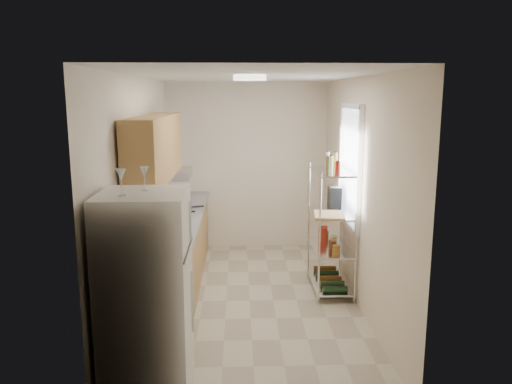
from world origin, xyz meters
TOP-DOWN VIEW (x-y plane):
  - room at (0.00, 0.00)m, footprint 2.52×4.42m
  - counter_run at (-0.92, 0.44)m, footprint 0.63×3.51m
  - upper_cabinets at (-1.05, 0.10)m, footprint 0.33×2.20m
  - range_hood at (-1.00, 0.90)m, footprint 0.50×0.60m
  - window at (1.23, 0.35)m, footprint 0.06×1.00m
  - bakers_rack at (1.00, 0.30)m, footprint 0.45×0.90m
  - ceiling_dome at (0.00, -0.30)m, footprint 0.34×0.34m
  - refrigerator at (-0.87, -1.76)m, footprint 0.68×0.68m
  - wine_glass_a at (-0.86, -1.69)m, footprint 0.07×0.07m
  - wine_glass_b at (-0.99, -1.88)m, footprint 0.07×0.07m
  - rice_cooker at (-1.01, 0.48)m, footprint 0.29×0.29m
  - frying_pan_large at (-0.96, 0.64)m, footprint 0.30×0.30m
  - frying_pan_small at (-0.86, 0.93)m, footprint 0.28×0.28m
  - cutting_board at (0.92, 0.03)m, footprint 0.38×0.47m
  - espresso_machine at (1.10, 0.63)m, footprint 0.15×0.23m
  - storage_bag at (0.96, 0.58)m, footprint 0.14×0.17m

SIDE VIEW (x-z plane):
  - counter_run at x=-0.92m, z-range 0.00..0.90m
  - storage_bag at x=0.96m, z-range 0.56..0.74m
  - refrigerator at x=-0.87m, z-range 0.00..1.65m
  - frying_pan_large at x=-0.96m, z-range 0.90..0.94m
  - frying_pan_small at x=-0.86m, z-range 0.90..0.95m
  - rice_cooker at x=-1.01m, z-range 0.90..1.13m
  - cutting_board at x=0.92m, z-range 1.01..1.04m
  - bakers_rack at x=1.00m, z-range 0.24..1.97m
  - espresso_machine at x=1.10m, z-range 1.01..1.27m
  - room at x=0.00m, z-range -0.01..2.61m
  - range_hood at x=-1.00m, z-range 1.33..1.45m
  - window at x=1.23m, z-range 0.82..2.28m
  - wine_glass_a at x=-0.86m, z-range 1.65..1.85m
  - wine_glass_b at x=-0.99m, z-range 1.65..1.86m
  - upper_cabinets at x=-1.05m, z-range 1.45..2.17m
  - ceiling_dome at x=0.00m, z-range 2.54..2.60m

